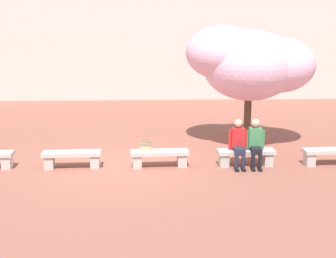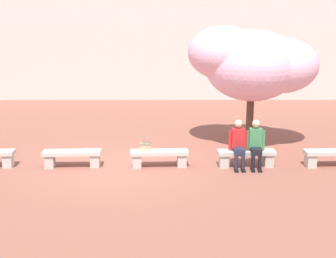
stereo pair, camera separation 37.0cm
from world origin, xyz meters
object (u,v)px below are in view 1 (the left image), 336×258
stone_bench_center (72,157)px  stone_bench_far_east (331,154)px  stone_bench_near_east (160,156)px  stone_bench_east_end (246,155)px  cherry_tree_main (249,62)px  person_seated_right (255,141)px  handbag (145,146)px  person_seated_left (238,142)px

stone_bench_center → stone_bench_far_east: (7.03, 0.00, 0.00)m
stone_bench_near_east → stone_bench_east_end: same height
stone_bench_east_end → cherry_tree_main: size_ratio=0.40×
person_seated_right → cherry_tree_main: 2.91m
stone_bench_east_end → person_seated_right: 0.47m
stone_bench_center → handbag: 1.98m
stone_bench_near_east → cherry_tree_main: (2.78, 2.15, 2.30)m
handbag → stone_bench_far_east: bearing=-0.1°
stone_bench_east_end → person_seated_left: (-0.23, -0.05, 0.40)m
person_seated_right → stone_bench_center: bearing=179.4°
stone_bench_far_east → stone_bench_near_east: bearing=180.0°
stone_bench_center → stone_bench_far_east: size_ratio=1.00×
stone_bench_far_east → cherry_tree_main: cherry_tree_main is taller
stone_bench_far_east → cherry_tree_main: size_ratio=0.40×
person_seated_left → cherry_tree_main: 2.98m
person_seated_left → person_seated_right: same height
person_seated_left → cherry_tree_main: size_ratio=0.33×
stone_bench_far_east → person_seated_right: bearing=-178.6°
person_seated_right → handbag: (-2.95, 0.06, -0.12)m
stone_bench_near_east → stone_bench_east_end: size_ratio=1.00×
person_seated_left → person_seated_right: size_ratio=1.00×
stone_bench_near_east → person_seated_right: person_seated_right is taller
stone_bench_near_east → handbag: 0.47m
handbag → cherry_tree_main: cherry_tree_main is taller
stone_bench_east_end → person_seated_right: person_seated_right is taller
person_seated_right → handbag: size_ratio=3.81×
person_seated_right → stone_bench_far_east: bearing=1.4°
stone_bench_far_east → cherry_tree_main: 3.68m
stone_bench_far_east → stone_bench_east_end: bearing=180.0°
person_seated_right → cherry_tree_main: bearing=84.6°
stone_bench_far_east → handbag: size_ratio=4.62×
stone_bench_east_end → stone_bench_far_east: bearing=0.0°
stone_bench_east_end → cherry_tree_main: 3.18m
stone_bench_near_east → stone_bench_far_east: (4.69, 0.00, 0.00)m
person_seated_right → person_seated_left: bearing=-180.0°
stone_bench_center → stone_bench_far_east: 7.03m
stone_bench_center → person_seated_left: person_seated_left is taller
stone_bench_center → handbag: (1.96, 0.01, 0.28)m
stone_bench_center → stone_bench_near_east: same height
handbag → person_seated_right: bearing=-1.2°
stone_bench_center → stone_bench_east_end: 4.69m
stone_bench_near_east → cherry_tree_main: 4.20m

